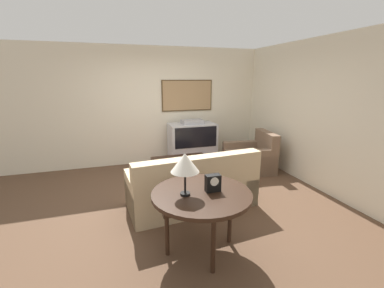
{
  "coord_description": "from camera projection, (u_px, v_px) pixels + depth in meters",
  "views": [
    {
      "loc": [
        -0.95,
        -3.92,
        2.0
      ],
      "look_at": [
        0.51,
        0.69,
        0.75
      ],
      "focal_mm": 24.0,
      "sensor_mm": 36.0,
      "label": 1
    }
  ],
  "objects": [
    {
      "name": "ground_plane",
      "position": [
        176.0,
        198.0,
        4.39
      ],
      "size": [
        12.0,
        12.0,
        0.0
      ],
      "primitive_type": "plane",
      "color": "brown"
    },
    {
      "name": "wall_back",
      "position": [
        153.0,
        106.0,
        6.02
      ],
      "size": [
        12.0,
        0.1,
        2.7
      ],
      "color": "beige",
      "rests_on": "ground_plane"
    },
    {
      "name": "wall_right",
      "position": [
        310.0,
        113.0,
        4.82
      ],
      "size": [
        0.06,
        12.0,
        2.7
      ],
      "color": "beige",
      "rests_on": "ground_plane"
    },
    {
      "name": "area_rug",
      "position": [
        183.0,
        177.0,
        5.29
      ],
      "size": [
        2.12,
        1.71,
        0.01
      ],
      "color": "brown",
      "rests_on": "ground_plane"
    },
    {
      "name": "tv",
      "position": [
        192.0,
        143.0,
        6.07
      ],
      "size": [
        1.09,
        0.58,
        1.06
      ],
      "color": "#B7B7BC",
      "rests_on": "ground_plane"
    },
    {
      "name": "couch",
      "position": [
        193.0,
        188.0,
        4.03
      ],
      "size": [
        2.03,
        1.01,
        0.91
      ],
      "rotation": [
        0.0,
        0.0,
        3.23
      ],
      "color": "#CCB289",
      "rests_on": "ground_plane"
    },
    {
      "name": "armchair",
      "position": [
        251.0,
        158.0,
        5.65
      ],
      "size": [
        1.08,
        1.01,
        0.86
      ],
      "rotation": [
        0.0,
        0.0,
        -1.72
      ],
      "color": "brown",
      "rests_on": "ground_plane"
    },
    {
      "name": "coffee_table",
      "position": [
        181.0,
        161.0,
        5.09
      ],
      "size": [
        1.1,
        0.57,
        0.45
      ],
      "color": "black",
      "rests_on": "ground_plane"
    },
    {
      "name": "console_table",
      "position": [
        202.0,
        198.0,
        2.88
      ],
      "size": [
        1.13,
        1.13,
        0.76
      ],
      "color": "black",
      "rests_on": "ground_plane"
    },
    {
      "name": "table_lamp",
      "position": [
        185.0,
        163.0,
        2.71
      ],
      "size": [
        0.31,
        0.31,
        0.48
      ],
      "color": "black",
      "rests_on": "console_table"
    },
    {
      "name": "mantel_clock",
      "position": [
        213.0,
        183.0,
        2.88
      ],
      "size": [
        0.17,
        0.1,
        0.19
      ],
      "color": "black",
      "rests_on": "console_table"
    },
    {
      "name": "remote",
      "position": [
        184.0,
        159.0,
        4.99
      ],
      "size": [
        0.08,
        0.17,
        0.02
      ],
      "color": "black",
      "rests_on": "coffee_table"
    }
  ]
}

